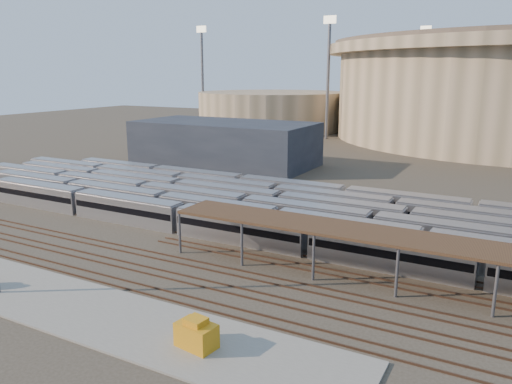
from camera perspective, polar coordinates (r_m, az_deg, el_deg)
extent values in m
plane|color=#383026|center=(56.09, -2.79, -8.71)|extent=(420.00, 420.00, 0.00)
cube|color=gray|center=(48.26, -17.59, -13.08)|extent=(50.00, 9.00, 0.20)
cube|color=#A9A9AD|center=(59.70, 6.08, -5.53)|extent=(112.00, 2.90, 3.60)
cube|color=#A9A9AD|center=(65.80, 2.34, -3.65)|extent=(112.00, 2.90, 3.60)
cube|color=#A9A9AD|center=(72.57, -1.30, -2.00)|extent=(112.00, 2.90, 3.60)
cube|color=#A9A9AD|center=(74.56, 2.70, -1.59)|extent=(112.00, 2.90, 3.60)
cube|color=#A9A9AD|center=(79.40, 2.19, -0.64)|extent=(112.00, 2.90, 3.60)
cube|color=#A9A9AD|center=(79.51, 10.11, -0.83)|extent=(112.00, 2.90, 3.60)
cylinder|color=#5A5A5F|center=(60.48, -8.71, -4.66)|extent=(0.30, 0.30, 5.00)
cylinder|color=#5A5A5F|center=(64.66, -5.84, -3.37)|extent=(0.30, 0.30, 5.00)
cylinder|color=#5A5A5F|center=(55.97, -1.63, -6.01)|extent=(0.30, 0.30, 5.00)
cylinder|color=#5A5A5F|center=(60.46, 0.93, -4.50)|extent=(0.30, 0.30, 5.00)
cylinder|color=#5A5A5F|center=(52.48, 6.59, -7.45)|extent=(0.30, 0.30, 5.00)
cylinder|color=#5A5A5F|center=(57.24, 8.61, -5.71)|extent=(0.30, 0.30, 5.00)
cylinder|color=#5A5A5F|center=(50.22, 15.81, -8.88)|extent=(0.30, 0.30, 5.00)
cylinder|color=#5A5A5F|center=(55.18, 17.06, -6.91)|extent=(0.30, 0.30, 5.00)
cylinder|color=#5A5A5F|center=(49.37, 25.69, -10.14)|extent=(0.30, 0.30, 5.00)
cylinder|color=#5A5A5F|center=(54.41, 26.01, -8.02)|extent=(0.30, 0.30, 5.00)
cube|color=#372216|center=(51.22, 21.37, -5.70)|extent=(60.00, 6.00, 0.30)
cube|color=#4C3323|center=(54.68, -3.75, -9.22)|extent=(170.00, 0.12, 0.18)
cube|color=#4C3323|center=(55.86, -2.93, -8.71)|extent=(170.00, 0.12, 0.18)
cube|color=#4C3323|center=(51.62, -6.14, -10.70)|extent=(170.00, 0.12, 0.18)
cube|color=#4C3323|center=(52.75, -5.21, -10.13)|extent=(170.00, 0.12, 0.18)
cube|color=#4C3323|center=(48.69, -8.85, -12.34)|extent=(170.00, 0.12, 0.18)
cube|color=#4C3323|center=(49.77, -7.79, -11.71)|extent=(170.00, 0.12, 0.18)
cylinder|color=tan|center=(195.39, 1.79, 9.32)|extent=(56.00, 56.00, 14.00)
cube|color=#1E232D|center=(118.23, -3.64, 5.60)|extent=(42.00, 20.00, 10.00)
cylinder|color=#5A5A5F|center=(164.60, 8.21, 12.25)|extent=(1.00, 1.00, 36.00)
cube|color=#FFF2CC|center=(165.35, 8.45, 18.91)|extent=(4.00, 0.60, 2.40)
cylinder|color=#5A5A5F|center=(198.92, -6.12, 12.50)|extent=(1.00, 1.00, 36.00)
cube|color=#FFF2CC|center=(199.54, -6.27, 18.02)|extent=(4.00, 0.60, 2.40)
cylinder|color=#5A5A5F|center=(207.74, 18.44, 11.94)|extent=(1.00, 1.00, 36.00)
cube|color=#FFF2CC|center=(208.33, 18.85, 17.21)|extent=(4.00, 0.60, 2.40)
cube|color=#C58212|center=(40.81, -6.82, -15.95)|extent=(3.39, 2.40, 1.96)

